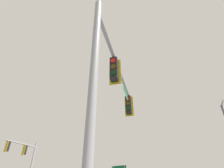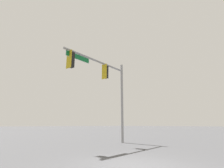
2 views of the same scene
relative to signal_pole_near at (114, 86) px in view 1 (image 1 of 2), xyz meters
The scene contains 2 objects.
signal_pole_near is the anchor object (origin of this frame).
signal_pole_far 21.53m from the signal_pole_near, 55.82° to the left, with size 4.50×0.80×7.49m.
Camera 1 is at (-9.28, -8.59, 1.42)m, focal length 28.00 mm.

